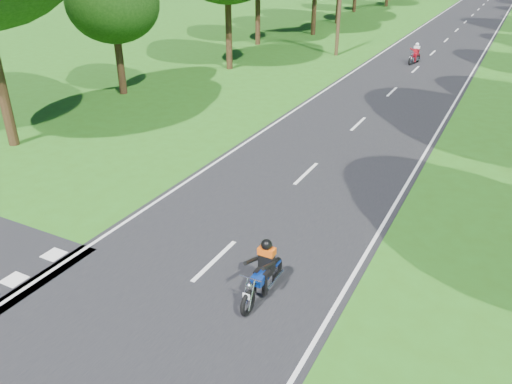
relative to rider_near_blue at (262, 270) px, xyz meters
The scene contains 5 objects.
ground 2.27m from the rider_near_blue, 142.26° to the right, with size 160.00×160.00×0.00m, color #295E15.
main_road 48.72m from the rider_near_blue, 92.00° to the left, with size 7.00×140.00×0.02m, color black.
road_markings 46.85m from the rider_near_blue, 92.25° to the left, with size 7.40×140.00×0.01m.
rider_near_blue is the anchor object (origin of this frame).
rider_far_red 26.47m from the rider_near_blue, 94.70° to the left, with size 0.53×1.60×1.33m, color maroon, non-canonical shape.
Camera 1 is at (5.80, -6.78, 7.19)m, focal length 35.00 mm.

